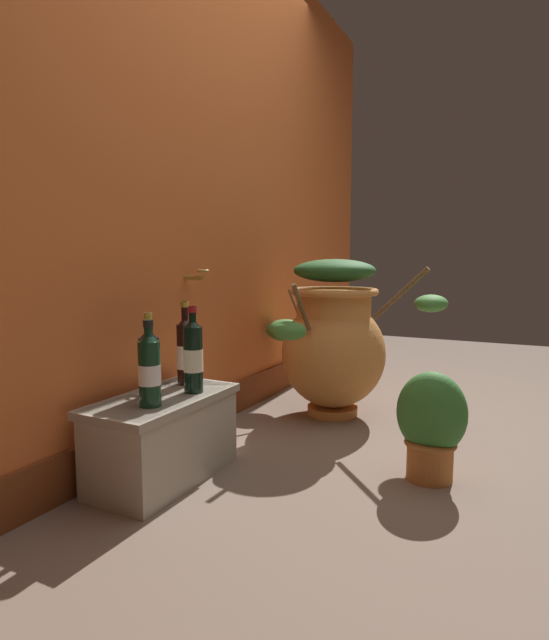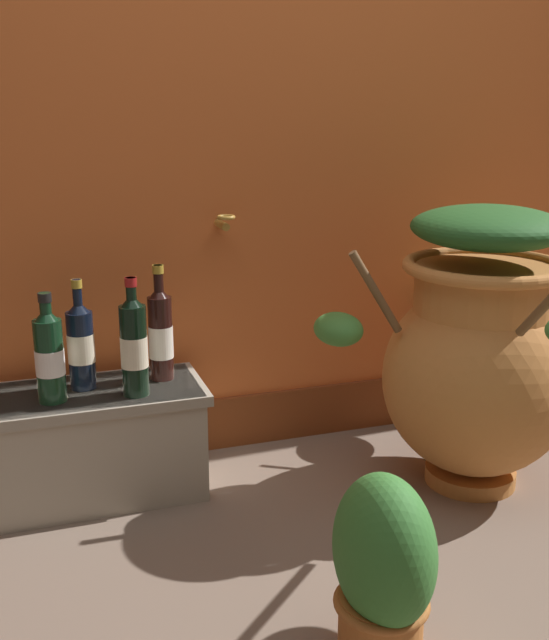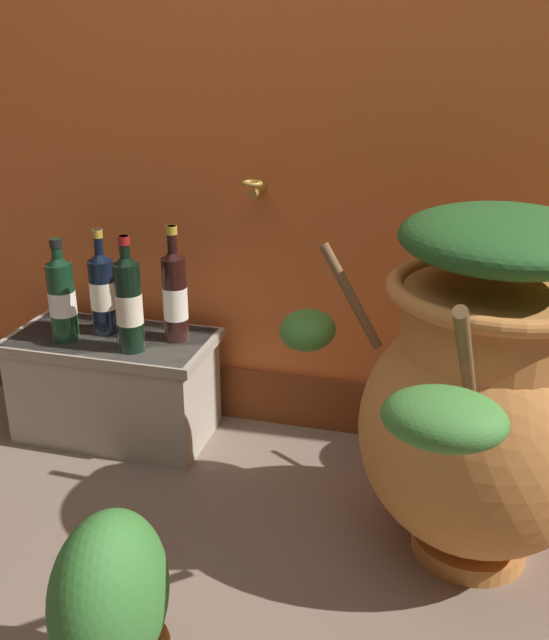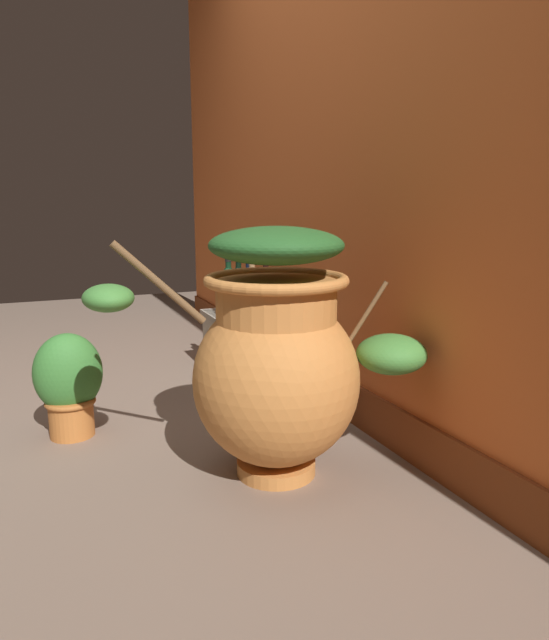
{
  "view_description": "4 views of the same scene",
  "coord_description": "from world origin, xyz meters",
  "px_view_note": "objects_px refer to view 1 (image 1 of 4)",
  "views": [
    {
      "loc": [
        -2.02,
        -0.31,
        0.83
      ],
      "look_at": [
        0.07,
        0.75,
        0.55
      ],
      "focal_mm": 28.5,
      "sensor_mm": 36.0,
      "label": 1
    },
    {
      "loc": [
        -0.72,
        -1.18,
        1.1
      ],
      "look_at": [
        -0.03,
        0.85,
        0.5
      ],
      "focal_mm": 42.8,
      "sensor_mm": 36.0,
      "label": 2
    },
    {
      "loc": [
        0.44,
        -0.87,
        1.16
      ],
      "look_at": [
        0.01,
        0.68,
        0.52
      ],
      "focal_mm": 40.54,
      "sensor_mm": 36.0,
      "label": 3
    },
    {
      "loc": [
        2.17,
        -0.1,
        0.91
      ],
      "look_at": [
        0.03,
        0.82,
        0.42
      ],
      "focal_mm": 31.88,
      "sensor_mm": 36.0,
      "label": 4
    }
  ],
  "objects_px": {
    "wine_bottle_left": "(149,368)",
    "wine_bottle_back": "(193,354)",
    "terracotta_urn": "(332,339)",
    "wine_bottle_right": "(185,350)",
    "potted_shrub": "(432,424)",
    "wine_bottle_middle": "(149,362)"
  },
  "relations": [
    {
      "from": "wine_bottle_back",
      "to": "terracotta_urn",
      "type": "bearing_deg",
      "value": -12.32
    },
    {
      "from": "wine_bottle_back",
      "to": "potted_shrub",
      "type": "relative_size",
      "value": 0.8
    },
    {
      "from": "terracotta_urn",
      "to": "wine_bottle_back",
      "type": "height_order",
      "value": "terracotta_urn"
    },
    {
      "from": "terracotta_urn",
      "to": "potted_shrub",
      "type": "bearing_deg",
      "value": -134.11
    },
    {
      "from": "wine_bottle_left",
      "to": "wine_bottle_right",
      "type": "xyz_separation_m",
      "value": [
        0.32,
        0.08,
        0.01
      ]
    },
    {
      "from": "wine_bottle_left",
      "to": "wine_bottle_middle",
      "type": "relative_size",
      "value": 0.96
    },
    {
      "from": "wine_bottle_left",
      "to": "wine_bottle_middle",
      "type": "distance_m",
      "value": 0.12
    },
    {
      "from": "wine_bottle_left",
      "to": "potted_shrub",
      "type": "xyz_separation_m",
      "value": [
        0.58,
        -0.86,
        -0.24
      ]
    },
    {
      "from": "terracotta_urn",
      "to": "wine_bottle_right",
      "type": "bearing_deg",
      "value": 159.99
    },
    {
      "from": "wine_bottle_middle",
      "to": "potted_shrub",
      "type": "bearing_deg",
      "value": -62.59
    },
    {
      "from": "wine_bottle_middle",
      "to": "terracotta_urn",
      "type": "bearing_deg",
      "value": -15.85
    },
    {
      "from": "terracotta_urn",
      "to": "wine_bottle_right",
      "type": "relative_size",
      "value": 3.1
    },
    {
      "from": "wine_bottle_back",
      "to": "wine_bottle_middle",
      "type": "bearing_deg",
      "value": 143.02
    },
    {
      "from": "wine_bottle_middle",
      "to": "potted_shrub",
      "type": "height_order",
      "value": "wine_bottle_middle"
    },
    {
      "from": "wine_bottle_left",
      "to": "terracotta_urn",
      "type": "bearing_deg",
      "value": -11.13
    },
    {
      "from": "terracotta_urn",
      "to": "potted_shrub",
      "type": "relative_size",
      "value": 2.54
    },
    {
      "from": "terracotta_urn",
      "to": "wine_bottle_back",
      "type": "xyz_separation_m",
      "value": [
        -0.96,
        0.21,
        0.06
      ]
    },
    {
      "from": "wine_bottle_left",
      "to": "wine_bottle_back",
      "type": "height_order",
      "value": "wine_bottle_back"
    },
    {
      "from": "wine_bottle_right",
      "to": "wine_bottle_left",
      "type": "bearing_deg",
      "value": -165.3
    },
    {
      "from": "wine_bottle_left",
      "to": "wine_bottle_right",
      "type": "bearing_deg",
      "value": 14.7
    },
    {
      "from": "terracotta_urn",
      "to": "wine_bottle_left",
      "type": "distance_m",
      "value": 1.21
    },
    {
      "from": "wine_bottle_left",
      "to": "wine_bottle_right",
      "type": "distance_m",
      "value": 0.33
    }
  ]
}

